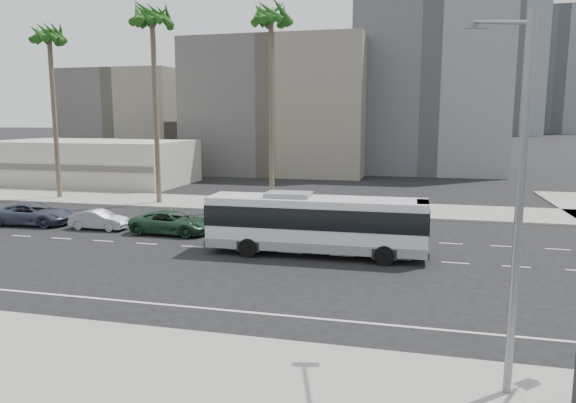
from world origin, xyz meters
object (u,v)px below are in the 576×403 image
(car_b, at_px, (99,220))
(car_c, at_px, (34,214))
(city_bus, at_px, (316,223))
(palm_near, at_px, (271,21))
(streetlight_corner, at_px, (513,175))
(palm_mid, at_px, (152,22))
(car_a, at_px, (172,223))
(palm_far, at_px, (49,39))

(car_b, bearing_deg, car_c, 87.64)
(city_bus, distance_m, palm_near, 20.82)
(city_bus, bearing_deg, car_b, 167.65)
(car_c, bearing_deg, palm_near, -57.95)
(streetlight_corner, bearing_deg, city_bus, 109.97)
(car_c, xyz_separation_m, palm_mid, (4.35, 10.64, 14.85))
(city_bus, relative_size, car_a, 2.24)
(car_a, height_order, car_c, car_c)
(city_bus, xyz_separation_m, palm_mid, (-16.93, 14.14, 13.80))
(palm_mid, bearing_deg, streetlight_corner, -47.78)
(car_c, relative_size, streetlight_corner, 0.53)
(car_b, relative_size, palm_near, 0.24)
(streetlight_corner, bearing_deg, car_b, 134.34)
(palm_mid, relative_size, palm_far, 1.07)
(palm_near, bearing_deg, palm_far, 178.85)
(streetlight_corner, bearing_deg, car_c, 139.31)
(palm_near, bearing_deg, car_b, -129.47)
(car_b, relative_size, car_c, 0.72)
(city_bus, height_order, palm_far, palm_far)
(palm_near, bearing_deg, car_a, -108.19)
(car_c, distance_m, palm_mid, 18.78)
(palm_near, xyz_separation_m, palm_mid, (-10.37, -0.27, 0.27))
(palm_near, xyz_separation_m, palm_far, (-21.11, 0.42, -0.63))
(city_bus, relative_size, palm_far, 0.75)
(streetlight_corner, bearing_deg, car_a, 127.18)
(car_b, height_order, palm_far, palm_far)
(city_bus, height_order, car_c, city_bus)
(palm_near, relative_size, palm_mid, 0.98)
(car_c, bearing_deg, car_a, -96.54)
(streetlight_corner, height_order, palm_near, palm_near)
(streetlight_corner, xyz_separation_m, palm_near, (-14.46, 27.63, 9.29))
(city_bus, xyz_separation_m, palm_far, (-27.67, 14.83, 12.89))
(palm_near, bearing_deg, palm_mid, -178.51)
(car_c, distance_m, palm_near, 23.41)
(city_bus, height_order, car_a, city_bus)
(car_a, distance_m, car_c, 11.01)
(car_a, bearing_deg, palm_near, -17.24)
(car_b, height_order, palm_near, palm_near)
(palm_far, bearing_deg, city_bus, -28.20)
(city_bus, relative_size, car_b, 3.01)
(city_bus, distance_m, car_b, 16.14)
(streetlight_corner, relative_size, palm_far, 0.66)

